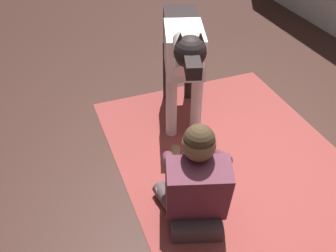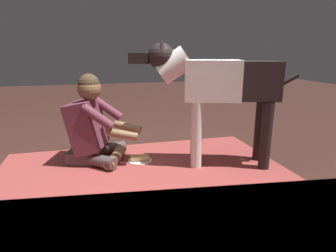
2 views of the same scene
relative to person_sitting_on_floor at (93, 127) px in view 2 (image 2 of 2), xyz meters
The scene contains 5 objects.
ground_plane 0.60m from the person_sitting_on_floor, 121.58° to the left, with size 13.98×13.98×0.00m, color #39201A.
area_rug 0.74m from the person_sitting_on_floor, 127.13° to the left, with size 2.47×1.81×0.01m, color brown.
person_sitting_on_floor is the anchor object (origin of this frame).
large_dog 1.20m from the person_sitting_on_floor, 162.26° to the left, with size 1.40×0.58×1.10m.
hot_dog_on_plate 0.53m from the person_sitting_on_floor, 162.26° to the left, with size 0.23×0.23×0.06m.
Camera 2 is at (0.24, 2.23, 1.02)m, focal length 30.82 mm.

